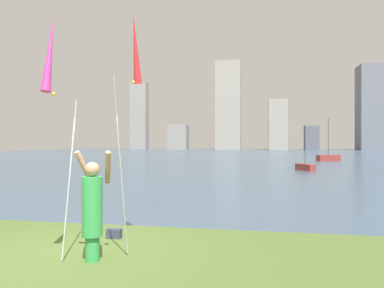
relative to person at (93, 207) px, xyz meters
name	(u,v)px	position (x,y,z in m)	size (l,w,h in m)	color
ground	(237,156)	(-0.61, 51.23, -1.00)	(120.00, 138.00, 0.12)	#475B28
person	(93,207)	(0.00, 0.00, 0.00)	(0.70, 0.52, 1.92)	green
kite_flag_left	(51,61)	(-0.48, -0.50, 2.45)	(0.16, 1.08, 4.11)	#B2B2B7
kite_flag_right	(135,55)	(0.48, 0.82, 2.80)	(0.16, 1.31, 4.50)	#B2B2B7
bag	(114,233)	(-0.23, 1.49, -0.84)	(0.32, 0.15, 0.20)	#33384C
sailboat_0	(328,157)	(10.59, 37.95, -0.55)	(2.84, 2.04, 4.89)	maroon
sailboat_4	(305,167)	(6.20, 22.29, -0.67)	(1.38, 1.85, 3.37)	maroon
skyline_tower_0	(139,116)	(-36.70, 110.66, 10.18)	(5.43, 3.89, 22.24)	gray
skyline_tower_1	(179,137)	(-22.34, 106.35, 2.94)	(5.89, 5.16, 7.76)	gray
skyline_tower_2	(228,106)	(-6.91, 110.13, 12.89)	(7.84, 6.95, 27.67)	gray
skyline_tower_3	(278,125)	(8.19, 106.43, 6.51)	(5.50, 6.52, 14.91)	gray
skyline_tower_4	(311,138)	(18.48, 110.55, 2.71)	(4.20, 3.64, 7.30)	#565B66
skyline_tower_5	(369,108)	(34.15, 107.40, 11.31)	(6.22, 7.41, 24.51)	slate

